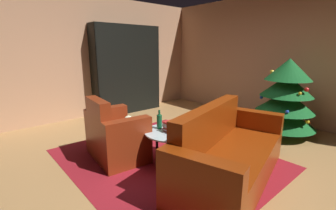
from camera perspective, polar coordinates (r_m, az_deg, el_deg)
ground_plane at (r=3.64m, az=4.68°, el=-12.12°), size 7.26×7.26×0.00m
wall_back at (r=5.66m, az=25.67°, el=10.21°), size 6.17×0.06×2.74m
wall_left at (r=5.83m, az=-17.42°, el=10.98°), size 0.06×5.69×2.74m
area_rug at (r=3.53m, az=-0.49°, el=-12.89°), size 2.94×2.51×0.01m
bookshelf_unit at (r=6.01m, az=-8.87°, el=8.53°), size 0.40×1.72×2.13m
armchair_red at (r=3.54m, az=-12.77°, el=-7.57°), size 1.01×0.75×0.91m
couch_red at (r=3.04m, az=14.40°, el=-11.70°), size 1.31×2.16×0.89m
coffee_table at (r=3.26m, az=0.84°, el=-7.11°), size 0.75×0.75×0.47m
book_stack_on_table at (r=3.22m, az=0.65°, el=-5.27°), size 0.22×0.18×0.14m
bottle_on_table at (r=3.32m, az=-2.12°, el=-3.98°), size 0.07×0.07×0.27m
decorated_tree at (r=4.73m, az=26.73°, el=1.60°), size 1.11×1.11×1.41m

